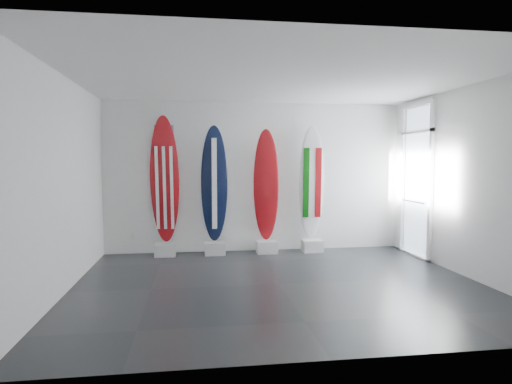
{
  "coord_description": "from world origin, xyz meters",
  "views": [
    {
      "loc": [
        -1.21,
        -6.2,
        1.81
      ],
      "look_at": [
        -0.15,
        1.4,
        1.27
      ],
      "focal_mm": 30.42,
      "sensor_mm": 36.0,
      "label": 1
    }
  ],
  "objects": [
    {
      "name": "glass_door",
      "position": [
        2.97,
        1.55,
        1.43
      ],
      "size": [
        0.12,
        1.16,
        2.85
      ],
      "primitive_type": null,
      "color": "white",
      "rests_on": "floor"
    },
    {
      "name": "floor",
      "position": [
        0.0,
        0.0,
        0.0
      ],
      "size": [
        6.0,
        6.0,
        0.0
      ],
      "primitive_type": "plane",
      "color": "black",
      "rests_on": "ground"
    },
    {
      "name": "wall_right",
      "position": [
        3.0,
        0.0,
        1.5
      ],
      "size": [
        0.0,
        5.0,
        5.0
      ],
      "primitive_type": "plane",
      "rotation": [
        1.57,
        0.0,
        -1.57
      ],
      "color": "white",
      "rests_on": "ground"
    },
    {
      "name": "display_block_navy",
      "position": [
        -0.85,
        2.18,
        0.12
      ],
      "size": [
        0.4,
        0.3,
        0.24
      ],
      "primitive_type": "cube",
      "color": "silver",
      "rests_on": "floor"
    },
    {
      "name": "balcony",
      "position": [
        4.3,
        1.55,
        0.5
      ],
      "size": [
        2.8,
        2.2,
        1.2
      ],
      "primitive_type": null,
      "color": "slate",
      "rests_on": "ground"
    },
    {
      "name": "ceiling",
      "position": [
        0.0,
        0.0,
        3.0
      ],
      "size": [
        6.0,
        6.0,
        0.0
      ],
      "primitive_type": "plane",
      "rotation": [
        3.14,
        0.0,
        0.0
      ],
      "color": "white",
      "rests_on": "wall_back"
    },
    {
      "name": "wall_front",
      "position": [
        0.0,
        -2.5,
        1.5
      ],
      "size": [
        6.0,
        0.0,
        6.0
      ],
      "primitive_type": "plane",
      "rotation": [
        -1.57,
        0.0,
        0.0
      ],
      "color": "white",
      "rests_on": "ground"
    },
    {
      "name": "wall_back",
      "position": [
        0.0,
        2.5,
        1.5
      ],
      "size": [
        6.0,
        0.0,
        6.0
      ],
      "primitive_type": "plane",
      "rotation": [
        1.57,
        0.0,
        0.0
      ],
      "color": "white",
      "rests_on": "ground"
    },
    {
      "name": "display_block_swiss",
      "position": [
        0.18,
        2.18,
        0.12
      ],
      "size": [
        0.4,
        0.3,
        0.24
      ],
      "primitive_type": "cube",
      "color": "silver",
      "rests_on": "floor"
    },
    {
      "name": "wall_outlet",
      "position": [
        -2.45,
        2.48,
        0.35
      ],
      "size": [
        0.09,
        0.02,
        0.13
      ],
      "primitive_type": "cube",
      "color": "silver",
      "rests_on": "wall_back"
    },
    {
      "name": "surfboard_navy",
      "position": [
        -0.85,
        2.28,
        1.38
      ],
      "size": [
        0.53,
        0.28,
        2.28
      ],
      "primitive_type": "ellipsoid",
      "rotation": [
        0.07,
        0.0,
        -0.05
      ],
      "color": "black",
      "rests_on": "display_block_navy"
    },
    {
      "name": "surfboard_swiss",
      "position": [
        0.18,
        2.28,
        1.35
      ],
      "size": [
        0.53,
        0.3,
        2.22
      ],
      "primitive_type": "ellipsoid",
      "rotation": [
        0.06,
        0.0,
        -0.2
      ],
      "color": "#9F1016",
      "rests_on": "display_block_swiss"
    },
    {
      "name": "surfboard_italy",
      "position": [
        1.11,
        2.28,
        1.39
      ],
      "size": [
        0.52,
        0.19,
        2.3
      ],
      "primitive_type": "ellipsoid",
      "rotation": [
        0.04,
        0.0,
        -0.03
      ],
      "color": "white",
      "rests_on": "display_block_italy"
    },
    {
      "name": "display_block_italy",
      "position": [
        1.11,
        2.18,
        0.12
      ],
      "size": [
        0.4,
        0.3,
        0.24
      ],
      "primitive_type": "cube",
      "color": "silver",
      "rests_on": "floor"
    },
    {
      "name": "wall_left",
      "position": [
        -3.0,
        0.0,
        1.5
      ],
      "size": [
        0.0,
        5.0,
        5.0
      ],
      "primitive_type": "plane",
      "rotation": [
        1.57,
        0.0,
        1.57
      ],
      "color": "white",
      "rests_on": "ground"
    },
    {
      "name": "surfboard_usa",
      "position": [
        -1.8,
        2.28,
        1.46
      ],
      "size": [
        0.58,
        0.36,
        2.45
      ],
      "primitive_type": "ellipsoid",
      "rotation": [
        0.1,
        0.0,
        -0.08
      ],
      "color": "#9F1016",
      "rests_on": "display_block_usa"
    },
    {
      "name": "display_block_usa",
      "position": [
        -1.8,
        2.18,
        0.12
      ],
      "size": [
        0.4,
        0.3,
        0.24
      ],
      "primitive_type": "cube",
      "color": "silver",
      "rests_on": "floor"
    }
  ]
}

